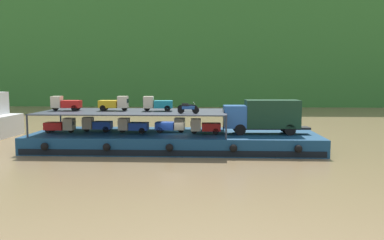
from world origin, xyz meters
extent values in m
plane|color=olive|center=(0.00, 0.00, 0.00)|extent=(400.00, 400.00, 0.00)
cube|color=#33702D|center=(0.00, 73.50, 16.13)|extent=(140.24, 35.70, 32.26)
ellipsoid|color=#2D6429|center=(0.00, 80.63, 27.42)|extent=(126.22, 32.13, 11.29)
cube|color=navy|center=(0.00, 0.00, 0.75)|extent=(26.33, 8.47, 1.50)
cube|color=black|center=(0.00, -4.25, 0.35)|extent=(25.80, 0.06, 0.50)
sphere|color=black|center=(-10.53, -4.43, 0.85)|extent=(0.65, 0.65, 0.65)
sphere|color=black|center=(-5.27, -4.43, 0.85)|extent=(0.65, 0.65, 0.65)
sphere|color=black|center=(0.00, -4.43, 0.85)|extent=(0.65, 0.65, 0.65)
sphere|color=black|center=(5.27, -4.43, 0.85)|extent=(0.65, 0.65, 0.65)
sphere|color=black|center=(10.53, -4.43, 0.85)|extent=(0.65, 0.65, 0.65)
cube|color=#285BA3|center=(5.57, -0.49, 3.10)|extent=(2.09, 2.27, 2.00)
cube|color=#192833|center=(4.54, -0.53, 3.45)|extent=(0.14, 1.84, 0.60)
cube|color=#193823|center=(8.96, -0.35, 3.35)|extent=(4.89, 2.49, 2.50)
cube|color=black|center=(8.96, -0.35, 2.05)|extent=(6.85, 1.66, 0.20)
cylinder|color=black|center=(5.93, 0.54, 2.00)|extent=(1.01, 0.32, 1.00)
cylinder|color=black|center=(6.01, -1.48, 2.00)|extent=(1.01, 0.32, 1.00)
cylinder|color=black|center=(10.36, 0.72, 2.00)|extent=(1.01, 0.32, 1.00)
cylinder|color=black|center=(10.44, -1.30, 2.00)|extent=(1.01, 0.32, 1.00)
cylinder|color=#2D333D|center=(4.68, 3.75, 2.50)|extent=(0.16, 0.16, 2.00)
cylinder|color=#2D333D|center=(4.68, -3.75, 2.50)|extent=(0.16, 0.16, 2.00)
cylinder|color=#2D333D|center=(-12.28, 3.75, 2.50)|extent=(0.16, 0.16, 2.00)
cylinder|color=#2D333D|center=(-12.28, -3.75, 2.50)|extent=(0.16, 0.16, 2.00)
cube|color=#2D333D|center=(-3.80, 0.00, 3.45)|extent=(17.13, 7.67, 0.10)
cube|color=red|center=(-11.19, -0.58, 2.13)|extent=(1.70, 1.20, 0.70)
cube|color=#C6B793|center=(-9.79, -0.59, 2.33)|extent=(0.90, 1.00, 1.10)
cube|color=#19232D|center=(-9.32, -0.59, 2.44)|extent=(0.04, 0.85, 0.38)
cylinder|color=black|center=(-9.64, -0.59, 1.78)|extent=(0.56, 0.14, 0.56)
cylinder|color=black|center=(-11.59, -1.11, 1.78)|extent=(0.56, 0.14, 0.56)
cylinder|color=black|center=(-11.59, -0.05, 1.78)|extent=(0.56, 0.14, 0.56)
cube|color=#1E47B7|center=(-6.90, 0.38, 2.13)|extent=(1.74, 1.25, 0.70)
cube|color=#C6B793|center=(-8.30, 0.34, 2.33)|extent=(0.93, 1.03, 1.10)
cube|color=#19232D|center=(-8.77, 0.32, 2.44)|extent=(0.07, 0.85, 0.38)
cylinder|color=black|center=(-8.45, 0.33, 1.78)|extent=(0.56, 0.16, 0.56)
cylinder|color=black|center=(-6.52, 0.92, 1.78)|extent=(0.56, 0.16, 0.56)
cylinder|color=black|center=(-6.48, -0.13, 1.78)|extent=(0.56, 0.16, 0.56)
cube|color=#1E47B7|center=(-3.29, -0.37, 2.13)|extent=(1.75, 1.26, 0.70)
cube|color=beige|center=(-4.69, -0.31, 2.33)|extent=(0.94, 1.03, 1.10)
cube|color=#19232D|center=(-5.16, -0.30, 2.44)|extent=(0.07, 0.85, 0.38)
cylinder|color=black|center=(-4.84, -0.31, 1.78)|extent=(0.56, 0.16, 0.56)
cylinder|color=black|center=(-2.87, 0.15, 1.78)|extent=(0.56, 0.16, 0.56)
cylinder|color=black|center=(-2.91, -0.91, 1.78)|extent=(0.56, 0.16, 0.56)
cube|color=#1E47B7|center=(-0.92, 0.13, 2.13)|extent=(1.76, 1.29, 0.70)
cube|color=#C6B793|center=(0.48, 0.06, 2.33)|extent=(0.95, 1.05, 1.10)
cube|color=#19232D|center=(0.95, 0.03, 2.44)|extent=(0.08, 0.85, 0.38)
cylinder|color=black|center=(0.63, 0.05, 1.78)|extent=(0.57, 0.17, 0.56)
cylinder|color=black|center=(-1.35, -0.38, 1.78)|extent=(0.57, 0.17, 0.56)
cylinder|color=black|center=(-1.29, 0.68, 1.78)|extent=(0.57, 0.17, 0.56)
cube|color=red|center=(3.43, -0.58, 2.13)|extent=(1.74, 1.26, 0.70)
cube|color=beige|center=(2.03, -0.63, 2.33)|extent=(0.93, 1.03, 1.10)
cube|color=#19232D|center=(1.56, -0.65, 2.44)|extent=(0.07, 0.85, 0.38)
cylinder|color=black|center=(1.88, -0.63, 1.78)|extent=(0.56, 0.16, 0.56)
cylinder|color=black|center=(3.81, -0.04, 1.78)|extent=(0.56, 0.16, 0.56)
cylinder|color=black|center=(3.85, -1.10, 1.78)|extent=(0.56, 0.16, 0.56)
cube|color=red|center=(-9.83, 0.33, 4.13)|extent=(1.75, 1.27, 0.70)
cube|color=beige|center=(-11.23, 0.28, 4.33)|extent=(0.94, 1.03, 1.10)
cube|color=#19232D|center=(-11.70, 0.26, 4.44)|extent=(0.07, 0.85, 0.38)
cylinder|color=black|center=(-11.38, 0.27, 3.78)|extent=(0.57, 0.16, 0.56)
cylinder|color=black|center=(-9.45, 0.88, 3.78)|extent=(0.57, 0.16, 0.56)
cylinder|color=black|center=(-9.41, -0.18, 3.78)|extent=(0.57, 0.16, 0.56)
cube|color=gold|center=(-6.35, 0.51, 4.13)|extent=(1.73, 1.25, 0.70)
cube|color=beige|center=(-4.95, 0.55, 4.33)|extent=(0.93, 1.02, 1.10)
cube|color=#19232D|center=(-4.48, 0.56, 4.44)|extent=(0.06, 0.85, 0.38)
cylinder|color=black|center=(-4.80, 0.55, 3.78)|extent=(0.56, 0.16, 0.56)
cylinder|color=black|center=(-6.74, -0.03, 3.78)|extent=(0.56, 0.16, 0.56)
cylinder|color=black|center=(-6.77, 1.03, 3.78)|extent=(0.56, 0.16, 0.56)
cube|color=teal|center=(-1.07, 0.39, 4.13)|extent=(1.76, 1.29, 0.70)
cube|color=beige|center=(-2.46, 0.32, 4.33)|extent=(0.95, 1.05, 1.10)
cube|color=#19232D|center=(-2.93, 0.29, 4.44)|extent=(0.09, 0.85, 0.38)
cylinder|color=black|center=(-2.61, 0.31, 3.78)|extent=(0.57, 0.17, 0.56)
cylinder|color=black|center=(-0.70, 0.94, 3.78)|extent=(0.57, 0.17, 0.56)
cylinder|color=black|center=(-0.64, -0.12, 3.78)|extent=(0.57, 0.17, 0.56)
cylinder|color=black|center=(2.09, -2.36, 3.80)|extent=(0.61, 0.16, 0.60)
cylinder|color=black|center=(0.79, -2.24, 3.80)|extent=(0.61, 0.16, 0.60)
cube|color=#1E4C99|center=(1.44, -2.30, 4.02)|extent=(1.11, 0.31, 0.28)
cube|color=black|center=(1.19, -2.28, 4.20)|extent=(0.62, 0.26, 0.12)
cylinder|color=#B2B2B7|center=(1.99, -2.35, 4.35)|extent=(0.09, 0.55, 0.04)
cylinder|color=black|center=(1.89, -0.05, 3.80)|extent=(0.61, 0.15, 0.60)
cylinder|color=black|center=(0.59, 0.05, 3.80)|extent=(0.61, 0.15, 0.60)
cube|color=black|center=(1.24, 0.00, 4.02)|extent=(1.11, 0.29, 0.28)
cube|color=black|center=(0.99, 0.02, 4.20)|extent=(0.61, 0.25, 0.12)
cylinder|color=#B2B2B7|center=(1.79, -0.04, 4.35)|extent=(0.08, 0.55, 0.04)
camera|label=1|loc=(3.50, -36.51, 6.49)|focal=37.00mm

